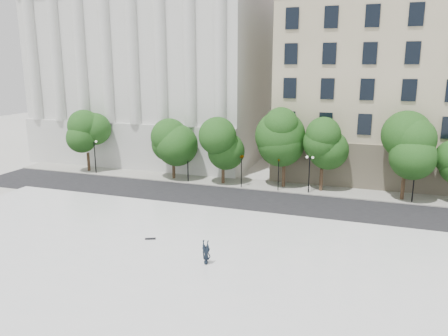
{
  "coord_description": "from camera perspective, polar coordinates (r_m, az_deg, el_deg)",
  "views": [
    {
      "loc": [
        12.78,
        -21.85,
        13.19
      ],
      "look_at": [
        1.89,
        10.0,
        5.2
      ],
      "focal_mm": 35.0,
      "sensor_mm": 36.0,
      "label": 1
    }
  ],
  "objects": [
    {
      "name": "skateboard",
      "position": [
        33.53,
        -9.61,
        -9.09
      ],
      "size": [
        0.81,
        0.51,
        0.08
      ],
      "primitive_type": "cube",
      "rotation": [
        0.0,
        0.0,
        0.42
      ],
      "color": "black",
      "rests_on": "plaza"
    },
    {
      "name": "building_west",
      "position": [
        67.36,
        -7.56,
        12.99
      ],
      "size": [
        31.5,
        27.65,
        25.6
      ],
      "color": "silver",
      "rests_on": "ground"
    },
    {
      "name": "far_sidewalk",
      "position": [
        49.37,
        3.18,
        -2.09
      ],
      "size": [
        60.0,
        4.0,
        0.12
      ],
      "primitive_type": "cube",
      "color": "#9D9B91",
      "rests_on": "ground"
    },
    {
      "name": "person_lying",
      "position": [
        29.2,
        -2.33,
        -12.03
      ],
      "size": [
        0.71,
        1.7,
        0.45
      ],
      "primitive_type": "imported",
      "rotation": [
        -1.54,
        0.0,
        -0.07
      ],
      "color": "black",
      "rests_on": "plaza"
    },
    {
      "name": "building_east",
      "position": [
        61.22,
        26.07,
        10.11
      ],
      "size": [
        36.0,
        26.15,
        23.0
      ],
      "color": "#BEB091",
      "rests_on": "ground"
    },
    {
      "name": "traffic_light_east",
      "position": [
        46.03,
        7.19,
        1.43
      ],
      "size": [
        0.68,
        1.92,
        4.26
      ],
      "color": "black",
      "rests_on": "ground"
    },
    {
      "name": "plaza",
      "position": [
        30.8,
        -7.72,
        -11.66
      ],
      "size": [
        44.0,
        22.0,
        0.45
      ],
      "primitive_type": "cube",
      "color": "white",
      "rests_on": "ground"
    },
    {
      "name": "lamp_posts",
      "position": [
        47.49,
        2.26,
        0.88
      ],
      "size": [
        37.04,
        0.28,
        4.44
      ],
      "color": "black",
      "rests_on": "ground"
    },
    {
      "name": "street_trees",
      "position": [
        47.69,
        4.09,
        3.35
      ],
      "size": [
        45.72,
        5.25,
        7.48
      ],
      "color": "#382619",
      "rests_on": "ground"
    },
    {
      "name": "ground",
      "position": [
        28.54,
        -10.47,
        -14.41
      ],
      "size": [
        160.0,
        160.0,
        0.0
      ],
      "primitive_type": "plane",
      "color": "beige",
      "rests_on": "ground"
    },
    {
      "name": "street",
      "position": [
        43.87,
        1.05,
        -4.13
      ],
      "size": [
        60.0,
        8.0,
        0.02
      ],
      "primitive_type": "cube",
      "color": "black",
      "rests_on": "ground"
    },
    {
      "name": "traffic_light_west",
      "position": [
        47.01,
        2.31,
        1.75
      ],
      "size": [
        0.86,
        1.88,
        4.24
      ],
      "color": "black",
      "rests_on": "ground"
    }
  ]
}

